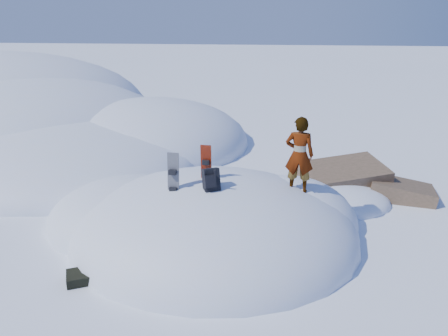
# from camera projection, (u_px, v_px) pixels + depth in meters

# --- Properties ---
(ground) EXTENTS (120.00, 120.00, 0.00)m
(ground) POSITION_uv_depth(u_px,v_px,m) (214.00, 237.00, 10.65)
(ground) COLOR white
(ground) RESTS_ON ground
(snow_mound) EXTENTS (8.00, 6.00, 3.00)m
(snow_mound) POSITION_uv_depth(u_px,v_px,m) (208.00, 232.00, 10.89)
(snow_mound) COLOR silver
(snow_mound) RESTS_ON ground
(snow_ridge) EXTENTS (21.50, 18.50, 6.40)m
(snow_ridge) POSITION_uv_depth(u_px,v_px,m) (22.00, 125.00, 20.81)
(snow_ridge) COLOR silver
(snow_ridge) RESTS_ON ground
(rock_outcrop) EXTENTS (4.68, 4.41, 1.68)m
(rock_outcrop) POSITION_uv_depth(u_px,v_px,m) (348.00, 194.00, 13.11)
(rock_outcrop) COLOR brown
(rock_outcrop) RESTS_ON ground
(snowboard_red) EXTENTS (0.26, 0.15, 1.35)m
(snowboard_red) POSITION_uv_depth(u_px,v_px,m) (206.00, 172.00, 10.21)
(snowboard_red) COLOR red
(snowboard_red) RESTS_ON snow_mound
(snowboard_dark) EXTENTS (0.27, 0.21, 1.39)m
(snowboard_dark) POSITION_uv_depth(u_px,v_px,m) (173.00, 183.00, 9.73)
(snowboard_dark) COLOR black
(snowboard_dark) RESTS_ON snow_mound
(backpack) EXTENTS (0.47, 0.53, 0.59)m
(backpack) POSITION_uv_depth(u_px,v_px,m) (211.00, 180.00, 9.63)
(backpack) COLOR black
(backpack) RESTS_ON snow_mound
(gear_pile) EXTENTS (0.95, 0.75, 0.25)m
(gear_pile) POSITION_uv_depth(u_px,v_px,m) (88.00, 275.00, 8.93)
(gear_pile) COLOR black
(gear_pile) RESTS_ON ground
(person) EXTENTS (0.73, 0.54, 1.82)m
(person) POSITION_uv_depth(u_px,v_px,m) (299.00, 155.00, 10.11)
(person) COLOR slate
(person) RESTS_ON snow_mound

